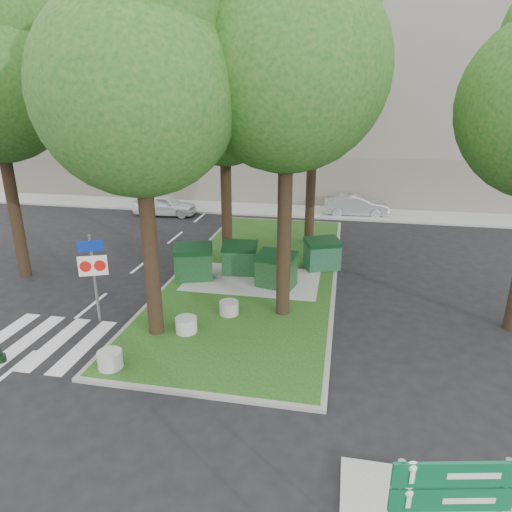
% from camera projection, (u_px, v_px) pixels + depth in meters
% --- Properties ---
extents(ground, '(120.00, 120.00, 0.00)m').
position_uv_depth(ground, '(175.00, 391.00, 11.04)').
color(ground, black).
rests_on(ground, ground).
extents(median_island, '(6.00, 16.00, 0.12)m').
position_uv_depth(median_island, '(258.00, 272.00, 18.33)').
color(median_island, '#164213').
rests_on(median_island, ground).
extents(median_kerb, '(6.30, 16.30, 0.10)m').
position_uv_depth(median_kerb, '(258.00, 272.00, 18.33)').
color(median_kerb, gray).
rests_on(median_kerb, ground).
extents(building_sidewalk, '(42.00, 3.00, 0.12)m').
position_uv_depth(building_sidewalk, '(282.00, 210.00, 28.13)').
color(building_sidewalk, '#999993').
rests_on(building_sidewalk, ground).
extents(zebra_crossing, '(5.00, 3.00, 0.01)m').
position_uv_depth(zebra_crossing, '(70.00, 344.00, 13.10)').
color(zebra_crossing, silver).
rests_on(zebra_crossing, ground).
extents(apartment_building, '(41.00, 12.00, 16.00)m').
position_uv_depth(apartment_building, '(299.00, 77.00, 32.42)').
color(apartment_building, '#C4B393').
rests_on(apartment_building, ground).
extents(tree_median_near_left, '(5.20, 5.20, 10.53)m').
position_uv_depth(tree_median_near_left, '(140.00, 72.00, 11.22)').
color(tree_median_near_left, black).
rests_on(tree_median_near_left, ground).
extents(tree_median_near_right, '(5.60, 5.60, 11.46)m').
position_uv_depth(tree_median_near_right, '(292.00, 47.00, 12.21)').
color(tree_median_near_right, black).
rests_on(tree_median_near_right, ground).
extents(tree_median_mid, '(4.80, 4.80, 9.99)m').
position_uv_depth(tree_median_mid, '(227.00, 89.00, 17.26)').
color(tree_median_mid, black).
rests_on(tree_median_mid, ground).
extents(tree_median_far, '(5.80, 5.80, 11.93)m').
position_uv_depth(tree_median_far, '(318.00, 56.00, 19.00)').
color(tree_median_far, black).
rests_on(tree_median_far, ground).
extents(dumpster_a, '(1.70, 1.41, 1.36)m').
position_uv_depth(dumpster_a, '(194.00, 262.00, 17.32)').
color(dumpster_a, '#0E3615').
rests_on(dumpster_a, median_island).
extents(dumpster_b, '(1.43, 1.06, 1.25)m').
position_uv_depth(dumpster_b, '(240.00, 258.00, 17.90)').
color(dumpster_b, '#13441E').
rests_on(dumpster_b, median_island).
extents(dumpster_c, '(1.57, 1.24, 1.30)m').
position_uv_depth(dumpster_c, '(276.00, 270.00, 16.66)').
color(dumpster_c, black).
rests_on(dumpster_c, median_island).
extents(dumpster_d, '(1.62, 1.41, 1.26)m').
position_uv_depth(dumpster_d, '(322.00, 254.00, 18.38)').
color(dumpster_d, '#144228').
rests_on(dumpster_d, median_island).
extents(bollard_left, '(0.64, 0.64, 0.45)m').
position_uv_depth(bollard_left, '(110.00, 359.00, 11.73)').
color(bollard_left, '#ABABA6').
rests_on(bollard_left, median_island).
extents(bollard_right, '(0.61, 0.61, 0.43)m').
position_uv_depth(bollard_right, '(229.00, 308.00, 14.61)').
color(bollard_right, gray).
rests_on(bollard_right, median_island).
extents(bollard_mid, '(0.63, 0.63, 0.45)m').
position_uv_depth(bollard_mid, '(186.00, 325.00, 13.51)').
color(bollard_mid, '#A9A9A4').
rests_on(bollard_mid, median_island).
extents(litter_bin, '(0.43, 0.43, 0.75)m').
position_uv_depth(litter_bin, '(328.00, 249.00, 19.68)').
color(litter_bin, orange).
rests_on(litter_bin, median_island).
extents(traffic_sign_pole, '(0.81, 0.37, 2.87)m').
position_uv_depth(traffic_sign_pole, '(93.00, 267.00, 13.86)').
color(traffic_sign_pole, slate).
rests_on(traffic_sign_pole, ground).
extents(car_white, '(3.76, 1.75, 1.25)m').
position_uv_depth(car_white, '(165.00, 205.00, 27.00)').
color(car_white, white).
rests_on(car_white, ground).
extents(car_silver, '(3.82, 1.56, 1.23)m').
position_uv_depth(car_silver, '(356.00, 206.00, 26.89)').
color(car_silver, '#9C9EA4').
rests_on(car_silver, ground).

